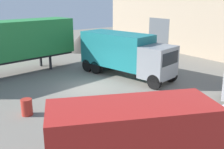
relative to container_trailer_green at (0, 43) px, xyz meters
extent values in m
plane|color=slate|center=(6.18, 3.98, -2.66)|extent=(60.00, 60.00, 0.00)
cube|color=#4C5156|center=(-1.01, 18.01, -0.86)|extent=(3.20, 0.08, 3.60)
cylinder|color=black|center=(12.82, 9.54, -2.16)|extent=(0.76, 1.01, 0.99)
cylinder|color=black|center=(15.17, 5.53, -2.16)|extent=(0.76, 1.01, 0.99)
cylinder|color=black|center=(15.63, 4.75, -2.16)|extent=(0.76, 1.01, 0.99)
cube|color=#28843D|center=(-0.01, 0.07, 0.12)|extent=(4.19, 11.94, 2.86)
cube|color=#232326|center=(-0.01, 0.07, -1.43)|extent=(3.45, 11.83, 0.24)
cube|color=#232326|center=(-1.34, 3.56, -2.10)|extent=(0.18, 0.18, 1.11)
cube|color=#232326|center=(0.24, 3.80, -2.10)|extent=(0.18, 0.18, 1.11)
cube|color=gray|center=(8.40, 8.33, -1.05)|extent=(2.35, 2.74, 2.20)
cube|color=black|center=(9.30, 8.51, -0.65)|extent=(0.49, 1.99, 0.88)
cube|color=#197075|center=(4.65, 7.54, -0.63)|extent=(6.13, 3.53, 2.53)
cylinder|color=black|center=(8.63, 9.45, -2.15)|extent=(1.06, 0.50, 1.02)
cylinder|color=black|center=(9.06, 7.39, -2.15)|extent=(1.06, 0.50, 1.02)
cylinder|color=black|center=(3.19, 8.30, -2.15)|extent=(1.06, 0.50, 1.02)
cylinder|color=black|center=(3.62, 6.25, -2.15)|extent=(1.06, 0.50, 1.02)
cylinder|color=black|center=(2.21, 8.10, -2.15)|extent=(1.06, 0.50, 1.02)
cylinder|color=black|center=(2.64, 6.04, -2.15)|extent=(1.06, 0.50, 1.02)
cube|color=red|center=(15.22, 0.20, -1.09)|extent=(3.99, 5.62, 2.42)
cube|color=black|center=(14.44, -1.51, -0.60)|extent=(1.56, 0.77, 0.87)
cone|color=#423D38|center=(-5.38, 9.97, -1.69)|extent=(3.45, 3.45, 1.92)
cylinder|color=#B22D23|center=(8.05, -0.88, -2.22)|extent=(0.58, 0.58, 0.88)
camera|label=1|loc=(20.85, -4.68, 3.27)|focal=42.00mm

